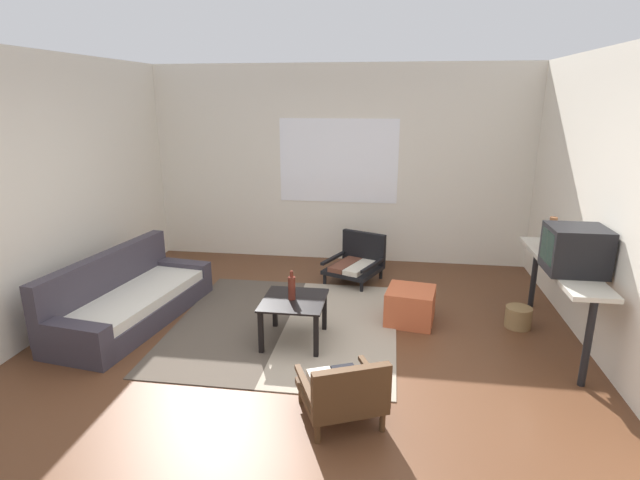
% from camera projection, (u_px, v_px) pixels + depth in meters
% --- Properties ---
extents(ground_plane, '(7.80, 7.80, 0.00)m').
position_uv_depth(ground_plane, '(300.00, 364.00, 4.38)').
color(ground_plane, '#56331E').
extents(far_wall_with_window, '(5.60, 0.13, 2.70)m').
position_uv_depth(far_wall_with_window, '(339.00, 165.00, 6.91)').
color(far_wall_with_window, silver).
rests_on(far_wall_with_window, ground).
extents(side_wall_right, '(0.12, 6.60, 2.70)m').
position_uv_depth(side_wall_right, '(635.00, 217.00, 3.92)').
color(side_wall_right, silver).
rests_on(side_wall_right, ground).
extents(side_wall_left, '(0.12, 6.60, 2.70)m').
position_uv_depth(side_wall_left, '(26.00, 198.00, 4.66)').
color(side_wall_left, silver).
rests_on(side_wall_left, ground).
extents(area_rug, '(2.26, 2.39, 0.01)m').
position_uv_depth(area_rug, '(286.00, 325.00, 5.11)').
color(area_rug, '#4C4238').
rests_on(area_rug, ground).
extents(couch, '(1.02, 2.03, 0.71)m').
position_uv_depth(couch, '(129.00, 301.00, 5.18)').
color(couch, '#38333D').
rests_on(couch, ground).
extents(coffee_table, '(0.59, 0.63, 0.43)m').
position_uv_depth(coffee_table, '(294.00, 307.00, 4.69)').
color(coffee_table, black).
rests_on(coffee_table, ground).
extents(armchair_by_window, '(0.80, 0.82, 0.58)m').
position_uv_depth(armchair_by_window, '(357.00, 261.00, 6.34)').
color(armchair_by_window, black).
rests_on(armchair_by_window, ground).
extents(armchair_striped_foreground, '(0.74, 0.74, 0.54)m').
position_uv_depth(armchair_striped_foreground, '(343.00, 391.00, 3.53)').
color(armchair_striped_foreground, '#472D19').
rests_on(armchair_striped_foreground, ground).
extents(ottoman_orange, '(0.55, 0.55, 0.36)m').
position_uv_depth(ottoman_orange, '(410.00, 306.00, 5.15)').
color(ottoman_orange, '#BC5633').
rests_on(ottoman_orange, ground).
extents(console_shelf, '(0.37, 1.72, 0.79)m').
position_uv_depth(console_shelf, '(561.00, 271.00, 4.62)').
color(console_shelf, beige).
rests_on(console_shelf, ground).
extents(crt_television, '(0.48, 0.43, 0.41)m').
position_uv_depth(crt_television, '(575.00, 250.00, 4.29)').
color(crt_television, black).
rests_on(crt_television, console_shelf).
extents(clay_vase, '(0.20, 0.20, 0.33)m').
position_uv_depth(clay_vase, '(551.00, 238.00, 4.95)').
color(clay_vase, '#935B38').
rests_on(clay_vase, console_shelf).
extents(glass_bottle, '(0.07, 0.07, 0.28)m').
position_uv_depth(glass_bottle, '(292.00, 287.00, 4.64)').
color(glass_bottle, '#5B2319').
rests_on(glass_bottle, coffee_table).
extents(wicker_basket, '(0.26, 0.26, 0.21)m').
position_uv_depth(wicker_basket, '(518.00, 317.00, 5.05)').
color(wicker_basket, olive).
rests_on(wicker_basket, ground).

